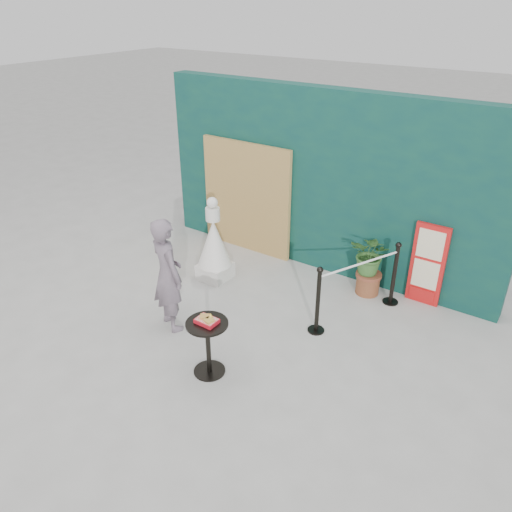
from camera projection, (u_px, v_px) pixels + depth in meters
ground at (204, 359)px, 6.53m from camera, size 60.00×60.00×0.00m
back_wall at (323, 183)px, 8.12m from camera, size 6.00×0.30×3.00m
bamboo_fence at (246, 198)px, 8.90m from camera, size 1.80×0.08×2.00m
woman at (168, 275)px, 6.80m from camera, size 0.71×0.60×1.67m
menu_board at (427, 265)px, 7.43m from camera, size 0.50×0.07×1.30m
statue at (214, 247)px, 8.10m from camera, size 0.56×0.56×1.44m
cafe_table at (208, 340)px, 6.08m from camera, size 0.52×0.52×0.75m
food_basket at (207, 320)px, 5.94m from camera, size 0.26×0.19×0.11m
planter at (371, 260)px, 7.69m from camera, size 0.60×0.52×1.02m
stanchion_barrier at (358, 287)px, 7.16m from camera, size 0.84×1.54×1.03m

